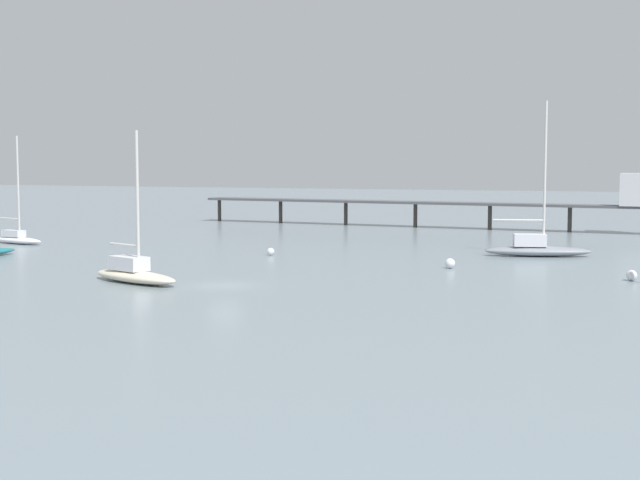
% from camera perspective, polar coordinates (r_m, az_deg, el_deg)
% --- Properties ---
extents(ground_plane, '(400.00, 400.00, 0.00)m').
position_cam_1_polar(ground_plane, '(63.42, -6.01, -2.88)').
color(ground_plane, gray).
extents(pier, '(60.42, 8.13, 7.14)m').
position_cam_1_polar(pier, '(114.50, 11.26, 2.59)').
color(pier, '#4C4C51').
rests_on(pier, ground_plane).
extents(sailboat_gray, '(9.80, 4.45, 13.98)m').
position_cam_1_polar(sailboat_gray, '(84.39, 13.45, -0.42)').
color(sailboat_gray, gray).
rests_on(sailboat_gray, ground_plane).
extents(sailboat_cream, '(8.68, 5.13, 10.79)m').
position_cam_1_polar(sailboat_cream, '(65.94, -11.63, -1.98)').
color(sailboat_cream, beige).
rests_on(sailboat_cream, ground_plane).
extents(sailboat_white, '(7.19, 3.17, 11.17)m').
position_cam_1_polar(sailboat_white, '(99.43, -18.54, 0.20)').
color(sailboat_white, white).
rests_on(sailboat_white, ground_plane).
extents(mooring_buoy_outer, '(0.69, 0.69, 0.69)m').
position_cam_1_polar(mooring_buoy_outer, '(82.98, -3.13, -0.73)').
color(mooring_buoy_outer, silver).
rests_on(mooring_buoy_outer, ground_plane).
extents(mooring_buoy_near, '(0.82, 0.82, 0.82)m').
position_cam_1_polar(mooring_buoy_near, '(73.75, 8.18, -1.46)').
color(mooring_buoy_near, silver).
rests_on(mooring_buoy_near, ground_plane).
extents(mooring_buoy_far, '(0.78, 0.78, 0.78)m').
position_cam_1_polar(mooring_buoy_far, '(69.33, 19.02, -2.12)').
color(mooring_buoy_far, silver).
rests_on(mooring_buoy_far, ground_plane).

